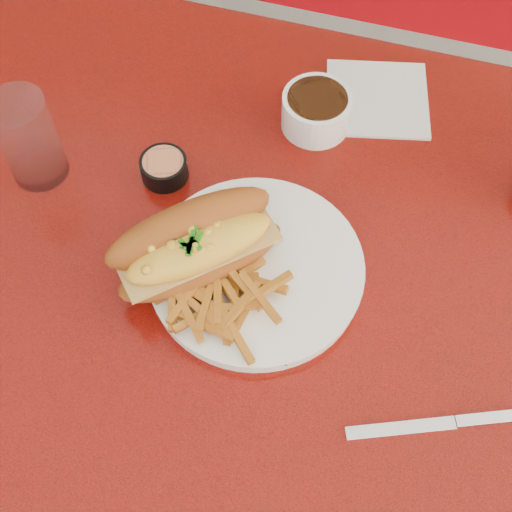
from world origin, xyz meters
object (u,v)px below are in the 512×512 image
(mac_hoagie, at_px, (196,245))
(knife, at_px, (448,423))
(sauce_cup_left, at_px, (164,167))
(water_tumbler, at_px, (28,139))
(booth_bench_far, at_px, (393,80))
(dinner_plate, at_px, (256,270))
(diner_table, at_px, (318,330))
(gravy_ramekin, at_px, (316,110))
(fork, at_px, (272,298))

(mac_hoagie, distance_m, knife, 0.32)
(sauce_cup_left, xyz_separation_m, water_tumbler, (-0.15, -0.04, 0.04))
(booth_bench_far, relative_size, mac_hoagie, 5.80)
(mac_hoagie, bearing_deg, dinner_plate, -31.93)
(booth_bench_far, height_order, mac_hoagie, booth_bench_far)
(diner_table, xyz_separation_m, gravy_ramekin, (-0.07, 0.21, 0.19))
(diner_table, relative_size, booth_bench_far, 1.03)
(gravy_ramekin, xyz_separation_m, sauce_cup_left, (-0.16, -0.13, -0.01))
(fork, distance_m, water_tumbler, 0.35)
(diner_table, distance_m, sauce_cup_left, 0.30)
(booth_bench_far, bearing_deg, water_tumbler, -116.15)
(gravy_ramekin, relative_size, knife, 0.65)
(dinner_plate, bearing_deg, knife, -25.38)
(dinner_plate, bearing_deg, gravy_ramekin, 87.64)
(dinner_plate, height_order, water_tumbler, water_tumbler)
(dinner_plate, height_order, fork, same)
(booth_bench_far, distance_m, knife, 1.08)
(knife, bearing_deg, gravy_ramekin, 100.55)
(fork, bearing_deg, dinner_plate, 15.57)
(booth_bench_far, xyz_separation_m, water_tumbler, (-0.38, -0.77, 0.54))
(gravy_ramekin, bearing_deg, dinner_plate, -92.36)
(fork, distance_m, sauce_cup_left, 0.22)
(diner_table, xyz_separation_m, water_tumbler, (-0.38, 0.04, 0.22))
(booth_bench_far, relative_size, fork, 8.22)
(mac_hoagie, distance_m, gravy_ramekin, 0.26)
(diner_table, bearing_deg, knife, -41.52)
(booth_bench_far, xyz_separation_m, fork, (-0.05, -0.87, 0.50))
(booth_bench_far, distance_m, water_tumbler, 1.02)
(mac_hoagie, relative_size, fork, 1.42)
(diner_table, relative_size, fork, 8.42)
(sauce_cup_left, relative_size, water_tumbler, 0.49)
(booth_bench_far, bearing_deg, sauce_cup_left, -107.21)
(dinner_plate, relative_size, gravy_ramekin, 2.50)
(dinner_plate, xyz_separation_m, gravy_ramekin, (0.01, 0.24, 0.02))
(booth_bench_far, distance_m, gravy_ramekin, 0.79)
(mac_hoagie, relative_size, water_tumbler, 1.71)
(mac_hoagie, bearing_deg, sauce_cup_left, 82.96)
(water_tumbler, bearing_deg, booth_bench_far, 63.85)
(diner_table, relative_size, sauce_cup_left, 20.72)
(booth_bench_far, xyz_separation_m, gravy_ramekin, (-0.07, -0.60, 0.51))
(mac_hoagie, xyz_separation_m, water_tumbler, (-0.24, 0.08, 0.01))
(dinner_plate, height_order, sauce_cup_left, sauce_cup_left)
(gravy_ramekin, bearing_deg, diner_table, -71.73)
(booth_bench_far, height_order, dinner_plate, booth_bench_far)
(booth_bench_far, relative_size, sauce_cup_left, 20.21)
(dinner_plate, distance_m, mac_hoagie, 0.08)
(fork, relative_size, sauce_cup_left, 2.46)
(diner_table, distance_m, fork, 0.20)
(fork, distance_m, gravy_ramekin, 0.27)
(dinner_plate, xyz_separation_m, sauce_cup_left, (-0.15, 0.10, 0.01))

